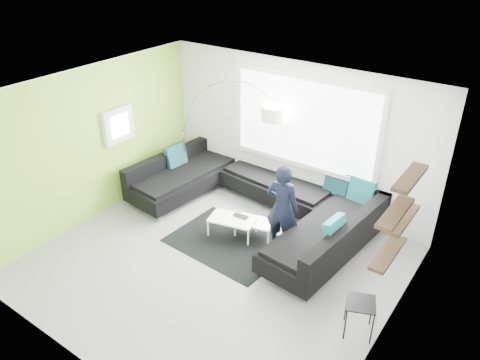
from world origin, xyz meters
name	(u,v)px	position (x,y,z in m)	size (l,w,h in m)	color
ground	(214,263)	(0.00, 0.00, 0.00)	(5.50, 5.50, 0.00)	gray
room_shell	(222,160)	(0.04, 0.21, 1.81)	(5.54, 5.04, 2.82)	silver
sectional_sofa	(251,199)	(-0.29, 1.48, 0.41)	(4.53, 3.06, 0.93)	black
rug	(228,242)	(-0.16, 0.59, 0.01)	(1.96, 1.42, 0.01)	black
coffee_table	(243,227)	(-0.08, 0.94, 0.17)	(1.03, 0.60, 0.34)	white
arc_lamp	(183,131)	(-2.17, 1.78, 1.19)	(2.24, 0.85, 2.39)	silver
side_table	(359,317)	(2.48, -0.03, 0.26)	(0.38, 0.38, 0.52)	black
person	(282,208)	(0.65, 1.01, 0.78)	(0.62, 0.45, 1.57)	black
laptop	(240,217)	(-0.15, 0.93, 0.35)	(0.30, 0.20, 0.02)	black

